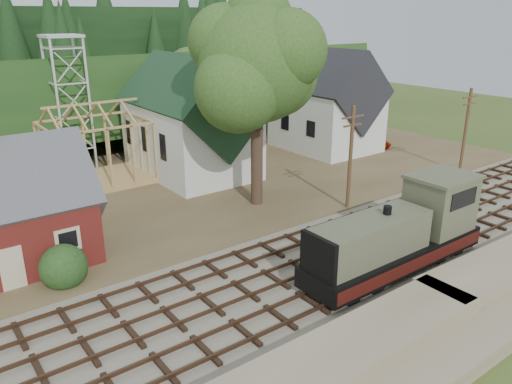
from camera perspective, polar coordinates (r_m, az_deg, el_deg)
ground at (r=30.74m, az=8.39°, el=-7.91°), size 140.00×140.00×0.00m
embankment at (r=26.38m, az=21.90°, el=-14.34°), size 64.00×5.00×1.60m
railroad_bed at (r=30.71m, az=8.40°, el=-7.78°), size 64.00×11.00×0.16m
village_flat at (r=44.11m, az=-8.26°, el=1.01°), size 64.00×26.00×0.30m
hillside at (r=65.55m, az=-18.52°, el=6.25°), size 70.00×28.96×12.74m
ridge at (r=80.64m, az=-22.29°, el=8.17°), size 80.00×20.00×12.00m
church at (r=45.16m, az=-7.37°, el=8.11°), size 8.40×15.17×13.00m
farmhouse at (r=54.25m, az=8.05°, el=9.69°), size 8.40×10.80×10.60m
timber_frame at (r=44.49m, az=-17.77°, el=4.62°), size 8.20×6.20×6.99m
lattice_tower at (r=49.03m, az=-21.06°, el=13.65°), size 3.20×3.20×12.12m
big_tree at (r=36.51m, az=0.23°, el=13.54°), size 10.90×8.40×14.70m
telegraph_pole_near at (r=37.30m, az=10.75°, el=3.98°), size 2.20×0.28×8.00m
telegraph_pole_far at (r=49.16m, az=22.84°, el=6.57°), size 2.20×0.28×8.00m
locomotive at (r=29.94m, az=16.32°, el=-4.68°), size 12.45×3.11×4.97m
car_blue at (r=32.91m, az=-23.04°, el=-5.65°), size 2.01×3.86×1.26m
car_red at (r=55.50m, az=12.84°, el=5.50°), size 5.27×3.67×1.34m
patio_set at (r=31.00m, az=-22.16°, el=-4.03°), size 2.25×2.25×2.51m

